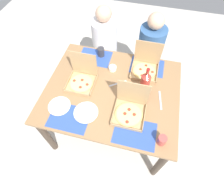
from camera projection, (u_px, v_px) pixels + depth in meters
name	position (u px, v px, depth m)	size (l,w,h in m)	color
ground_plane	(112.00, 123.00, 2.43)	(6.00, 6.00, 0.00)	beige
dining_table	(112.00, 96.00, 1.90)	(1.32, 1.09, 0.76)	#3F3328
placemat_near_left	(69.00, 118.00, 1.63)	(0.36, 0.26, 0.00)	#2D4C9E
placemat_near_right	(135.00, 133.00, 1.55)	(0.36, 0.26, 0.00)	#2D4C9E
placemat_far_left	(95.00, 57.00, 2.08)	(0.36, 0.26, 0.00)	#2D4C9E
placemat_far_right	(147.00, 66.00, 2.00)	(0.36, 0.26, 0.00)	#2D4C9E
pizza_box_corner_right	(82.00, 79.00, 1.83)	(0.27, 0.28, 0.31)	tan
pizza_box_edge_far	(145.00, 67.00, 1.93)	(0.28, 0.28, 0.31)	tan
pizza_box_corner_left	(130.00, 110.00, 1.63)	(0.28, 0.28, 0.32)	tan
plate_far_left	(59.00, 106.00, 1.70)	(0.21, 0.21, 0.02)	white
plate_near_right	(86.00, 112.00, 1.66)	(0.22, 0.22, 0.02)	white
soda_bottle	(145.00, 83.00, 1.70)	(0.09, 0.09, 0.32)	#B2382D
cup_spare	(162.00, 140.00, 1.47)	(0.07, 0.07, 0.09)	#BF4742
cup_red	(101.00, 52.00, 2.05)	(0.08, 0.08, 0.10)	#333338
condiment_bowl	(113.00, 68.00, 1.95)	(0.08, 0.08, 0.04)	white
knife_by_near_left	(82.00, 60.00, 2.05)	(0.21, 0.02, 0.01)	#B7B7BC
fork_by_far_right	(118.00, 83.00, 1.86)	(0.19, 0.02, 0.01)	#B7B7BC
knife_by_near_right	(160.00, 100.00, 1.74)	(0.21, 0.02, 0.01)	#B7B7BC
diner_left_seat	(105.00, 50.00, 2.51)	(0.32, 0.32, 1.15)	white
diner_right_seat	(148.00, 57.00, 2.43)	(0.32, 0.32, 1.15)	#33598C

